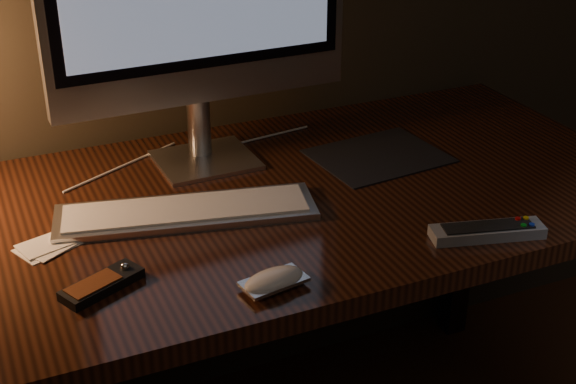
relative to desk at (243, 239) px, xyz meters
name	(u,v)px	position (x,y,z in m)	size (l,w,h in m)	color
desk	(243,239)	(0.00, 0.00, 0.00)	(1.60, 0.75, 0.75)	#39190D
keyboard	(186,211)	(-0.14, -0.08, 0.14)	(0.48, 0.13, 0.02)	silver
mousepad	(378,156)	(0.31, 0.00, 0.13)	(0.27, 0.21, 0.00)	black
mouse	(274,282)	(-0.09, -0.37, 0.14)	(0.10, 0.05, 0.02)	white
media_remote	(102,284)	(-0.34, -0.26, 0.14)	(0.14, 0.10, 0.03)	black
tv_remote	(487,231)	(0.32, -0.37, 0.14)	(0.21, 0.10, 0.03)	gray
papers	(49,245)	(-0.39, -0.10, 0.13)	(0.11, 0.07, 0.01)	white
cable	(192,154)	(-0.05, 0.17, 0.13)	(0.01, 0.01, 0.59)	white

